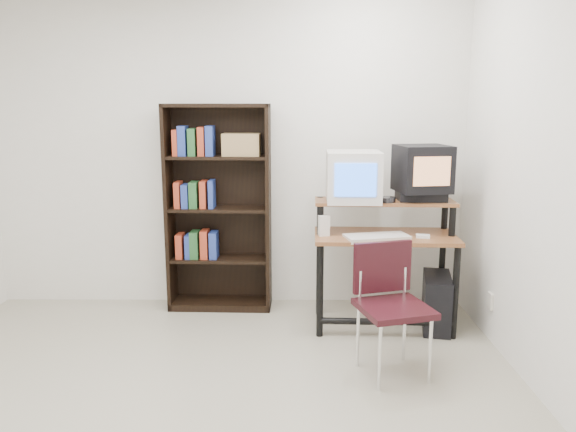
{
  "coord_description": "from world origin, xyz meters",
  "views": [
    {
      "loc": [
        0.52,
        -2.75,
        1.71
      ],
      "look_at": [
        0.51,
        1.1,
        0.94
      ],
      "focal_mm": 35.0,
      "sensor_mm": 36.0,
      "label": 1
    }
  ],
  "objects_px": {
    "computer_desk": "(385,242)",
    "bookshelf": "(219,205)",
    "crt_monitor": "(353,177)",
    "crt_tv": "(422,169)",
    "school_chair": "(390,295)",
    "pc_tower": "(436,302)"
  },
  "relations": [
    {
      "from": "computer_desk",
      "to": "bookshelf",
      "type": "xyz_separation_m",
      "value": [
        -1.32,
        0.42,
        0.21
      ]
    },
    {
      "from": "crt_monitor",
      "to": "computer_desk",
      "type": "bearing_deg",
      "value": -22.83
    },
    {
      "from": "crt_monitor",
      "to": "crt_tv",
      "type": "distance_m",
      "value": 0.53
    },
    {
      "from": "crt_monitor",
      "to": "school_chair",
      "type": "distance_m",
      "value": 1.1
    },
    {
      "from": "crt_monitor",
      "to": "crt_tv",
      "type": "xyz_separation_m",
      "value": [
        0.53,
        -0.01,
        0.06
      ]
    },
    {
      "from": "crt_monitor",
      "to": "bookshelf",
      "type": "bearing_deg",
      "value": 165.87
    },
    {
      "from": "pc_tower",
      "to": "school_chair",
      "type": "xyz_separation_m",
      "value": [
        -0.5,
        -0.7,
        0.3
      ]
    },
    {
      "from": "computer_desk",
      "to": "bookshelf",
      "type": "distance_m",
      "value": 1.4
    },
    {
      "from": "crt_tv",
      "to": "pc_tower",
      "type": "relative_size",
      "value": 0.95
    },
    {
      "from": "pc_tower",
      "to": "bookshelf",
      "type": "height_order",
      "value": "bookshelf"
    },
    {
      "from": "school_chair",
      "to": "computer_desk",
      "type": "bearing_deg",
      "value": 67.4
    },
    {
      "from": "computer_desk",
      "to": "crt_tv",
      "type": "distance_m",
      "value": 0.63
    },
    {
      "from": "crt_monitor",
      "to": "bookshelf",
      "type": "xyz_separation_m",
      "value": [
        -1.08,
        0.31,
        -0.28
      ]
    },
    {
      "from": "crt_tv",
      "to": "school_chair",
      "type": "height_order",
      "value": "crt_tv"
    },
    {
      "from": "pc_tower",
      "to": "bookshelf",
      "type": "distance_m",
      "value": 1.92
    },
    {
      "from": "bookshelf",
      "to": "school_chair",
      "type": "bearing_deg",
      "value": -42.15
    },
    {
      "from": "computer_desk",
      "to": "school_chair",
      "type": "distance_m",
      "value": 0.79
    },
    {
      "from": "school_chair",
      "to": "bookshelf",
      "type": "relative_size",
      "value": 0.49
    },
    {
      "from": "computer_desk",
      "to": "crt_monitor",
      "type": "bearing_deg",
      "value": 157.83
    },
    {
      "from": "crt_tv",
      "to": "school_chair",
      "type": "relative_size",
      "value": 0.51
    },
    {
      "from": "crt_tv",
      "to": "computer_desk",
      "type": "bearing_deg",
      "value": -170.35
    },
    {
      "from": "crt_tv",
      "to": "bookshelf",
      "type": "xyz_separation_m",
      "value": [
        -1.61,
        0.32,
        -0.34
      ]
    }
  ]
}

